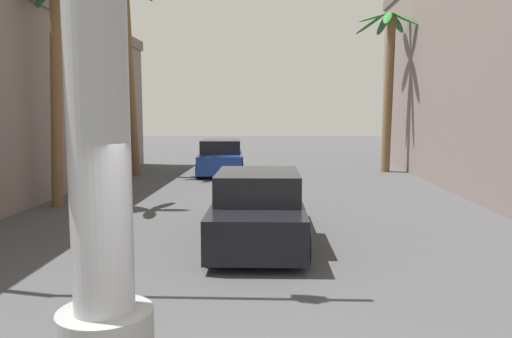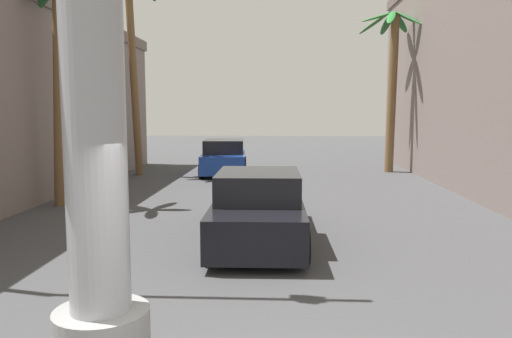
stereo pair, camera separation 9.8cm
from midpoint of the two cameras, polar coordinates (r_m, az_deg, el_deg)
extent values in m
plane|color=#424244|center=(14.00, 0.52, -5.06)|extent=(90.62, 90.62, 0.00)
cylinder|color=#9E9EA3|center=(5.50, -18.51, 17.11)|extent=(0.64, 0.64, 7.71)
cylinder|color=black|center=(12.96, -3.75, -4.58)|extent=(0.23, 0.64, 0.64)
cylinder|color=black|center=(12.92, 4.12, -4.61)|extent=(0.23, 0.64, 0.64)
cylinder|color=black|center=(9.45, -5.69, -8.80)|extent=(0.23, 0.64, 0.64)
cylinder|color=black|center=(9.41, 5.21, -8.87)|extent=(0.23, 0.64, 0.64)
cube|color=black|center=(11.09, 0.00, -5.19)|extent=(1.96, 5.20, 0.80)
cube|color=black|center=(10.59, -0.05, -1.91)|extent=(1.75, 2.20, 0.60)
cylinder|color=black|center=(24.63, -6.09, 0.68)|extent=(0.27, 0.65, 0.64)
cylinder|color=black|center=(24.56, -1.87, 0.70)|extent=(0.27, 0.65, 0.64)
cylinder|color=black|center=(21.40, -6.73, -0.21)|extent=(0.27, 0.65, 0.64)
cylinder|color=black|center=(21.32, -1.87, -0.19)|extent=(0.27, 0.65, 0.64)
cube|color=navy|center=(22.94, -4.14, 0.87)|extent=(2.24, 4.78, 0.80)
cube|color=black|center=(22.88, -4.15, 2.62)|extent=(1.94, 2.68, 0.60)
cylinder|color=brown|center=(22.78, -14.25, 9.72)|extent=(0.52, 0.66, 8.33)
cylinder|color=brown|center=(15.95, -22.00, 7.41)|extent=(0.54, 0.37, 6.39)
cylinder|color=brown|center=(24.32, 14.79, 8.22)|extent=(0.51, 0.46, 7.25)
ellipsoid|color=#286C2D|center=(25.06, 16.81, 16.02)|extent=(1.70, 0.66, 0.69)
ellipsoid|color=#25652D|center=(25.51, 15.66, 15.78)|extent=(1.21, 1.54, 0.83)
ellipsoid|color=#2B672D|center=(25.51, 14.23, 15.76)|extent=(0.57, 1.62, 0.90)
ellipsoid|color=#31692D|center=(24.93, 12.92, 15.93)|extent=(1.53, 1.01, 1.00)
ellipsoid|color=#2C6C2D|center=(24.23, 13.22, 16.52)|extent=(1.69, 1.02, 0.62)
ellipsoid|color=#25762D|center=(23.87, 14.70, 16.42)|extent=(0.84, 1.63, 0.89)
ellipsoid|color=#2B612D|center=(24.21, 16.63, 16.18)|extent=(1.30, 1.43, 0.93)
camera|label=1|loc=(0.05, -90.29, -0.03)|focal=35.00mm
camera|label=2|loc=(0.05, 89.71, 0.03)|focal=35.00mm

